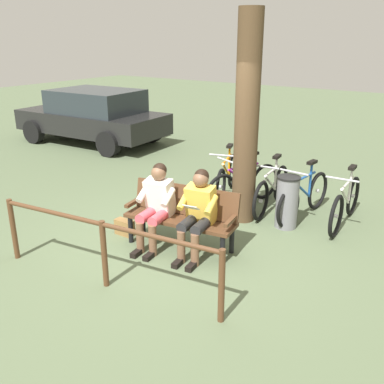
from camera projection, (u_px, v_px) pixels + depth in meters
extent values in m
plane|color=#566647|center=(169.00, 245.00, 6.30)|extent=(40.00, 40.00, 0.00)
cube|color=#51331E|center=(180.00, 220.00, 6.09)|extent=(1.65, 0.68, 0.05)
cube|color=#51331E|center=(186.00, 200.00, 6.17)|extent=(1.60, 0.38, 0.42)
cube|color=#51331E|center=(231.00, 221.00, 5.73)|extent=(0.12, 0.40, 0.05)
cube|color=#51331E|center=(134.00, 202.00, 6.36)|extent=(0.12, 0.40, 0.05)
cylinder|color=black|center=(222.00, 250.00, 5.73)|extent=(0.07, 0.07, 0.40)
cylinder|color=black|center=(131.00, 230.00, 6.32)|extent=(0.07, 0.07, 0.40)
cylinder|color=black|center=(232.00, 239.00, 6.01)|extent=(0.07, 0.07, 0.40)
cylinder|color=black|center=(143.00, 221.00, 6.61)|extent=(0.07, 0.07, 0.40)
cube|color=gold|center=(201.00, 204.00, 5.88)|extent=(0.42, 0.36, 0.55)
sphere|color=brown|center=(201.00, 180.00, 5.74)|extent=(0.21, 0.21, 0.21)
sphere|color=black|center=(202.00, 176.00, 5.75)|extent=(0.20, 0.20, 0.20)
cylinder|color=#262628|center=(201.00, 226.00, 5.74)|extent=(0.21, 0.42, 0.15)
cylinder|color=brown|center=(195.00, 250.00, 5.67)|extent=(0.11, 0.11, 0.45)
cube|color=black|center=(192.00, 266.00, 5.65)|extent=(0.12, 0.23, 0.07)
cylinder|color=gold|center=(211.00, 205.00, 5.67)|extent=(0.13, 0.31, 0.23)
cylinder|color=#262628|center=(188.00, 223.00, 5.83)|extent=(0.21, 0.42, 0.15)
cylinder|color=brown|center=(181.00, 247.00, 5.75)|extent=(0.11, 0.11, 0.45)
cube|color=black|center=(178.00, 263.00, 5.73)|extent=(0.12, 0.23, 0.07)
cylinder|color=gold|center=(184.00, 200.00, 5.84)|extent=(0.13, 0.31, 0.23)
cube|color=silver|center=(191.00, 207.00, 5.61)|extent=(0.22, 0.15, 0.09)
cube|color=white|center=(160.00, 197.00, 6.14)|extent=(0.42, 0.36, 0.55)
sphere|color=brown|center=(159.00, 173.00, 6.01)|extent=(0.21, 0.21, 0.21)
sphere|color=black|center=(160.00, 170.00, 6.02)|extent=(0.20, 0.20, 0.20)
cylinder|color=#D84C59|center=(159.00, 217.00, 6.01)|extent=(0.21, 0.42, 0.15)
cylinder|color=brown|center=(153.00, 240.00, 5.93)|extent=(0.11, 0.11, 0.45)
cube|color=black|center=(149.00, 256.00, 5.91)|extent=(0.12, 0.23, 0.07)
cylinder|color=white|center=(168.00, 198.00, 5.94)|extent=(0.13, 0.31, 0.23)
cylinder|color=#D84C59|center=(147.00, 215.00, 6.09)|extent=(0.21, 0.42, 0.15)
cylinder|color=brown|center=(140.00, 238.00, 6.01)|extent=(0.11, 0.11, 0.45)
cube|color=black|center=(137.00, 253.00, 5.99)|extent=(0.12, 0.23, 0.07)
cylinder|color=white|center=(143.00, 193.00, 6.10)|extent=(0.13, 0.31, 0.23)
cube|color=olive|center=(125.00, 227.00, 6.59)|extent=(0.30, 0.14, 0.24)
cylinder|color=#4C3823|center=(247.00, 121.00, 6.64)|extent=(0.37, 0.37, 3.25)
cylinder|color=slate|center=(287.00, 203.00, 6.76)|extent=(0.34, 0.34, 0.80)
cylinder|color=black|center=(289.00, 177.00, 6.62)|extent=(0.36, 0.36, 0.03)
torus|color=black|center=(336.00, 216.00, 6.45)|extent=(0.08, 0.66, 0.66)
cylinder|color=silver|center=(336.00, 216.00, 6.45)|extent=(0.05, 0.06, 0.06)
torus|color=black|center=(353.00, 196.00, 7.26)|extent=(0.08, 0.66, 0.66)
cylinder|color=silver|center=(353.00, 196.00, 7.26)|extent=(0.05, 0.06, 0.06)
cylinder|color=silver|center=(348.00, 183.00, 6.72)|extent=(0.06, 0.63, 0.04)
cylinder|color=silver|center=(345.00, 196.00, 6.73)|extent=(0.06, 0.60, 0.43)
cylinder|color=silver|center=(350.00, 184.00, 6.90)|extent=(0.04, 0.04, 0.55)
cube|color=black|center=(353.00, 167.00, 6.80)|extent=(0.10, 0.22, 0.05)
cylinder|color=#B2B2B7|center=(342.00, 179.00, 6.34)|extent=(0.48, 0.05, 0.03)
torus|color=black|center=(288.00, 207.00, 6.78)|extent=(0.13, 0.66, 0.66)
cylinder|color=silver|center=(288.00, 207.00, 6.78)|extent=(0.06, 0.07, 0.06)
torus|color=black|center=(318.00, 191.00, 7.51)|extent=(0.13, 0.66, 0.66)
cylinder|color=silver|center=(318.00, 191.00, 7.51)|extent=(0.06, 0.07, 0.06)
cylinder|color=#1E519E|center=(306.00, 177.00, 7.02)|extent=(0.11, 0.63, 0.04)
cylinder|color=#1E519E|center=(302.00, 189.00, 7.03)|extent=(0.11, 0.60, 0.43)
cylinder|color=#1E519E|center=(311.00, 179.00, 7.17)|extent=(0.04, 0.04, 0.55)
cube|color=black|center=(312.00, 162.00, 7.08)|extent=(0.11, 0.23, 0.05)
cylinder|color=#B2B2B7|center=(294.00, 172.00, 6.67)|extent=(0.48, 0.09, 0.03)
torus|color=black|center=(261.00, 201.00, 7.04)|extent=(0.12, 0.66, 0.66)
cylinder|color=silver|center=(261.00, 201.00, 7.04)|extent=(0.06, 0.06, 0.06)
torus|color=black|center=(281.00, 183.00, 7.88)|extent=(0.12, 0.66, 0.66)
cylinder|color=silver|center=(281.00, 183.00, 7.88)|extent=(0.06, 0.06, 0.06)
cylinder|color=silver|center=(273.00, 170.00, 7.33)|extent=(0.10, 0.63, 0.04)
cylinder|color=silver|center=(270.00, 183.00, 7.33)|extent=(0.10, 0.60, 0.43)
cylinder|color=silver|center=(276.00, 172.00, 7.51)|extent=(0.04, 0.04, 0.55)
cube|color=black|center=(277.00, 156.00, 7.41)|extent=(0.11, 0.23, 0.05)
cylinder|color=#B2B2B7|center=(265.00, 167.00, 6.94)|extent=(0.48, 0.08, 0.03)
torus|color=black|center=(221.00, 193.00, 7.41)|extent=(0.28, 0.64, 0.66)
cylinder|color=silver|center=(221.00, 193.00, 7.41)|extent=(0.07, 0.07, 0.06)
torus|color=black|center=(265.00, 182.00, 7.97)|extent=(0.28, 0.64, 0.66)
cylinder|color=silver|center=(265.00, 182.00, 7.97)|extent=(0.07, 0.07, 0.06)
cylinder|color=#8C268C|center=(245.00, 166.00, 7.56)|extent=(0.25, 0.61, 0.04)
cylinder|color=#8C268C|center=(241.00, 178.00, 7.59)|extent=(0.24, 0.57, 0.43)
cylinder|color=#8C268C|center=(252.00, 169.00, 7.69)|extent=(0.04, 0.04, 0.55)
cube|color=black|center=(253.00, 154.00, 7.60)|extent=(0.16, 0.24, 0.05)
cylinder|color=#B2B2B7|center=(227.00, 161.00, 7.28)|extent=(0.46, 0.19, 0.03)
torus|color=black|center=(221.00, 187.00, 7.69)|extent=(0.26, 0.65, 0.66)
cylinder|color=silver|center=(221.00, 187.00, 7.69)|extent=(0.07, 0.07, 0.06)
torus|color=black|center=(232.00, 171.00, 8.61)|extent=(0.26, 0.65, 0.66)
cylinder|color=silver|center=(232.00, 171.00, 8.61)|extent=(0.07, 0.07, 0.06)
cylinder|color=orange|center=(227.00, 159.00, 8.02)|extent=(0.24, 0.61, 0.04)
cylinder|color=orange|center=(226.00, 170.00, 8.02)|extent=(0.22, 0.58, 0.43)
cylinder|color=orange|center=(229.00, 160.00, 8.21)|extent=(0.04, 0.04, 0.55)
cube|color=black|center=(230.00, 146.00, 8.12)|extent=(0.15, 0.24, 0.05)
cylinder|color=#B2B2B7|center=(223.00, 155.00, 7.60)|extent=(0.47, 0.18, 0.03)
cylinder|color=#51331E|center=(222.00, 286.00, 4.49)|extent=(0.07, 0.07, 0.85)
cylinder|color=#51331E|center=(104.00, 254.00, 5.14)|extent=(0.07, 0.07, 0.85)
cylinder|color=#51331E|center=(13.00, 229.00, 5.80)|extent=(0.07, 0.07, 0.85)
cylinder|color=#51331E|center=(102.00, 224.00, 5.01)|extent=(3.01, 0.44, 0.06)
cube|color=black|center=(92.00, 122.00, 12.05)|extent=(4.30, 2.04, 0.55)
cube|color=#262D33|center=(96.00, 101.00, 11.76)|extent=(2.40, 1.78, 0.60)
cylinder|color=black|center=(34.00, 132.00, 12.09)|extent=(0.65, 0.26, 0.64)
cylinder|color=black|center=(81.00, 121.00, 13.54)|extent=(0.65, 0.26, 0.64)
cylinder|color=black|center=(108.00, 144.00, 10.76)|extent=(0.65, 0.26, 0.64)
cylinder|color=black|center=(152.00, 131.00, 12.20)|extent=(0.65, 0.26, 0.64)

